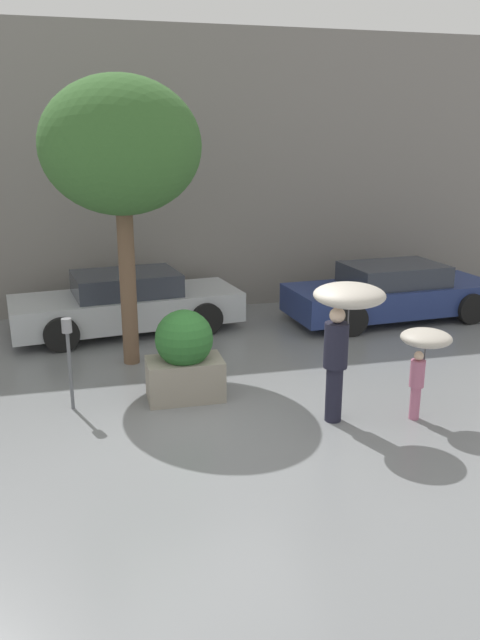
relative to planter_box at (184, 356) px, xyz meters
name	(u,v)px	position (x,y,z in m)	size (l,w,h in m)	color
ground_plane	(216,433)	(0.21, -1.24, -0.67)	(40.00, 40.00, 0.00)	slate
building_facade	(154,174)	(0.21, 5.26, 2.33)	(18.00, 0.30, 6.00)	gray
planter_box	(184,356)	(0.00, 0.00, 0.00)	(1.11, 0.85, 1.36)	gray
person_adult	(345,315)	(1.93, -1.30, 0.85)	(0.94, 0.94, 1.94)	#1E1E2D
person_child	(424,347)	(3.04, -1.45, 0.37)	(0.68, 0.68, 1.28)	#B76684
parked_car_near	(127,303)	(-0.60, 3.67, -0.10)	(4.66, 2.34, 1.20)	#B7BCC1
parked_car_far	(392,293)	(4.96, 3.21, -0.10)	(4.60, 2.14, 1.20)	navy
street_tree	(121,148)	(-0.67, 1.76, 2.92)	(2.55, 2.55, 4.71)	brown
parking_meter	(68,345)	(-1.63, 0.00, 0.30)	(0.14, 0.14, 1.35)	#595B60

